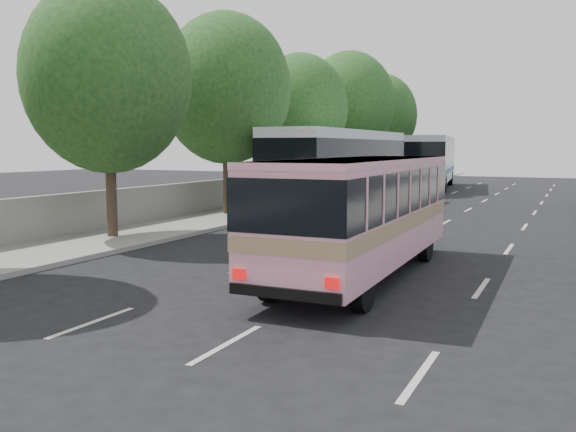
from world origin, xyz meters
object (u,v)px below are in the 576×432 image
Objects in this scene: tour_coach_front at (341,162)px; tour_coach_rear at (431,157)px; pink_taxi at (314,218)px; pink_bus at (363,204)px; white_pickup at (356,205)px.

tour_coach_front is 0.99× the size of tour_coach_rear.
pink_taxi is 10.96m from tour_coach_front.
white_pickup is (-3.89, 10.64, -1.12)m from pink_bus.
pink_bus is 5.83m from pink_taxi.
tour_coach_rear is at bearing 98.38° from pink_taxi.
white_pickup is (-0.59, 5.95, -0.09)m from pink_taxi.
tour_coach_front reaches higher than pink_taxi.
white_pickup is 5.35m from tour_coach_front.
tour_coach_front is 18.94m from tour_coach_rear.
white_pickup is at bearing 99.20° from pink_taxi.
pink_bus is at bearing -88.12° from tour_coach_rear.
tour_coach_front is (-6.25, 15.12, 0.61)m from pink_bus.
pink_bus is 1.87× the size of white_pickup.
white_pickup is at bearing -62.41° from tour_coach_front.
tour_coach_rear is at bearing 95.38° from white_pickup.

